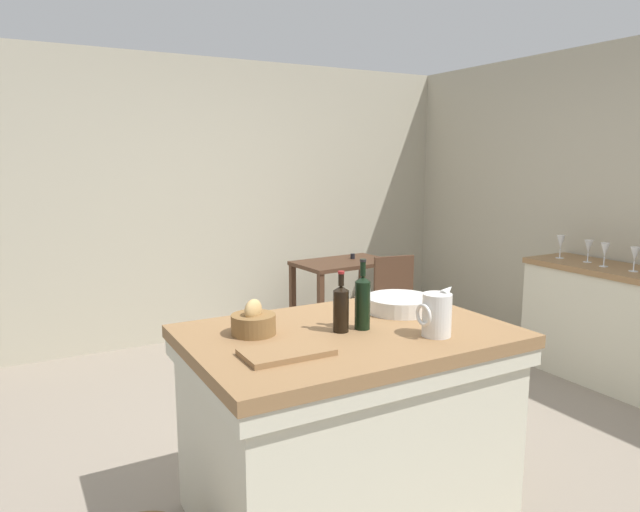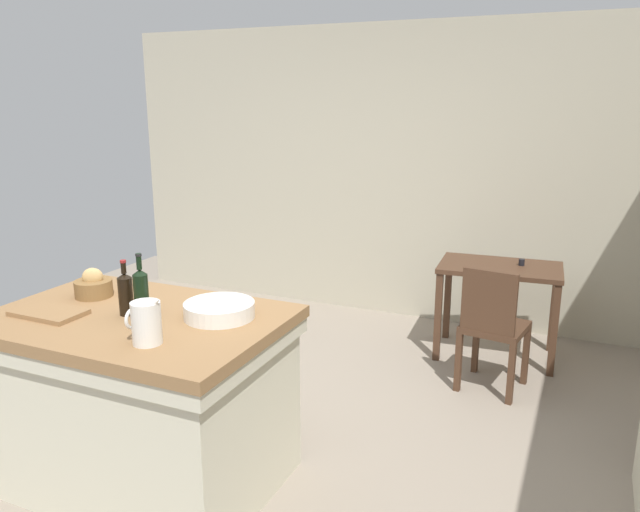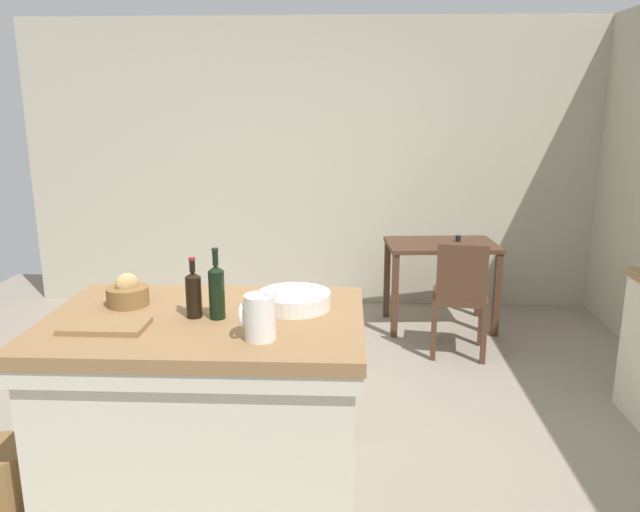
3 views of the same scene
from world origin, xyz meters
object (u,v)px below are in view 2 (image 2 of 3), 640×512
(wine_bottle_amber, at_px, (126,293))
(wooden_chair, at_px, (492,325))
(island_table, at_px, (141,393))
(cutting_board, at_px, (49,313))
(bread_basket, at_px, (93,287))
(pitcher, at_px, (146,322))
(wine_bottle_dark, at_px, (141,292))
(wash_bowl, at_px, (219,310))
(writing_desk, at_px, (499,280))

(wine_bottle_amber, bearing_deg, wooden_chair, 49.12)
(island_table, relative_size, cutting_board, 4.08)
(wooden_chair, bearing_deg, bread_basket, -139.53)
(wooden_chair, xyz_separation_m, pitcher, (-1.20, -2.04, 0.54))
(island_table, distance_m, pitcher, 0.66)
(bread_basket, bearing_deg, wine_bottle_dark, -19.64)
(wooden_chair, bearing_deg, island_table, -130.16)
(bread_basket, height_order, wine_bottle_dark, wine_bottle_dark)
(wooden_chair, xyz_separation_m, wine_bottle_dark, (-1.43, -1.79, 0.57))
(bread_basket, relative_size, wine_bottle_amber, 0.71)
(wooden_chair, xyz_separation_m, cutting_board, (-1.89, -1.94, 0.45))
(wooden_chair, height_order, cutting_board, cutting_board)
(wash_bowl, height_order, bread_basket, bread_basket)
(writing_desk, bearing_deg, bread_basket, -129.22)
(bread_basket, bearing_deg, cutting_board, -88.32)
(wash_bowl, bearing_deg, wooden_chair, 56.06)
(wooden_chair, distance_m, pitcher, 2.43)
(bread_basket, bearing_deg, wooden_chair, 40.47)
(island_table, relative_size, bread_basket, 7.30)
(pitcher, distance_m, wine_bottle_amber, 0.43)
(pitcher, relative_size, wine_bottle_dark, 0.71)
(pitcher, distance_m, bread_basket, 0.81)
(cutting_board, relative_size, wine_bottle_dark, 1.09)
(wine_bottle_dark, bearing_deg, bread_basket, 160.36)
(writing_desk, height_order, pitcher, pitcher)
(island_table, bearing_deg, wine_bottle_amber, -173.70)
(writing_desk, relative_size, wine_bottle_amber, 3.34)
(wine_bottle_dark, bearing_deg, pitcher, -47.24)
(writing_desk, height_order, cutting_board, cutting_board)
(island_table, relative_size, wine_bottle_amber, 5.21)
(writing_desk, distance_m, wooden_chair, 0.66)
(wooden_chair, height_order, wine_bottle_dark, wine_bottle_dark)
(wine_bottle_dark, bearing_deg, wine_bottle_amber, 173.88)
(wooden_chair, distance_m, wine_bottle_amber, 2.42)
(island_table, height_order, cutting_board, cutting_board)
(pitcher, distance_m, wine_bottle_dark, 0.34)
(island_table, height_order, pitcher, pitcher)
(wine_bottle_dark, bearing_deg, writing_desk, 60.49)
(island_table, xyz_separation_m, wash_bowl, (0.40, 0.15, 0.46))
(pitcher, relative_size, bread_basket, 1.17)
(wine_bottle_dark, bearing_deg, wash_bowl, 25.98)
(wash_bowl, xyz_separation_m, cutting_board, (-0.80, -0.32, -0.03))
(pitcher, bearing_deg, wine_bottle_amber, 142.48)
(bread_basket, distance_m, wine_bottle_amber, 0.40)
(writing_desk, height_order, wooden_chair, wooden_chair)
(island_table, bearing_deg, wooden_chair, 49.84)
(island_table, xyz_separation_m, cutting_board, (-0.40, -0.17, 0.44))
(writing_desk, relative_size, wine_bottle_dark, 2.86)
(pitcher, bearing_deg, wooden_chair, 59.45)
(wooden_chair, xyz_separation_m, wash_bowl, (-1.09, -1.63, 0.48))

